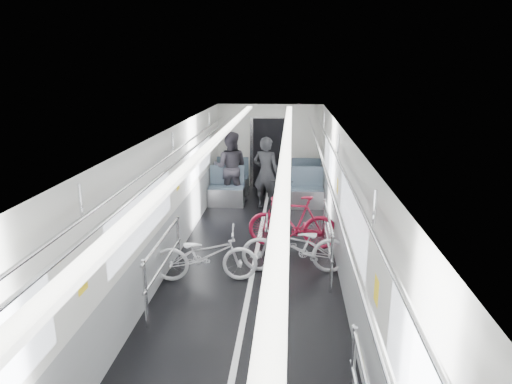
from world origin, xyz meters
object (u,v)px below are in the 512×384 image
Objects in this scene: bike_left_far at (205,255)px; person_seated at (230,167)px; bike_aisle at (284,193)px; bike_right_mid at (295,246)px; bike_right_far at (293,222)px; person_standing at (266,173)px.

person_seated is at bearing -3.94° from bike_left_far.
bike_aisle is at bearing -23.09° from bike_left_far.
bike_aisle is (-0.25, 3.60, -0.06)m from bike_right_mid.
bike_right_far is (-0.04, 1.12, 0.05)m from bike_right_mid.
bike_aisle is at bearing -168.04° from bike_right_far.
person_seated is at bearing -144.76° from bike_right_far.
bike_right_far is 3.43m from person_seated.
bike_right_far is (1.43, 1.54, 0.08)m from bike_left_far.
bike_left_far is 4.11m from person_standing.
bike_right_mid is at bearing -77.80° from bike_aisle.
bike_right_far reaches higher than bike_right_mid.
bike_right_far is 1.10× the size of bike_aisle.
bike_aisle is at bearing -178.17° from bike_right_mid.
bike_right_far is 0.97× the size of person_standing.
bike_left_far is 4.19m from bike_aisle.
bike_right_mid is 1.12m from bike_right_far.
bike_right_far is 0.95× the size of person_seated.
bike_aisle is (-0.22, 2.48, -0.11)m from bike_right_far.
bike_aisle is 1.58m from person_seated.
person_standing is (0.77, 4.01, 0.45)m from bike_left_far.
bike_left_far is 0.97× the size of bike_right_far.
person_standing reaches higher than bike_left_far.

